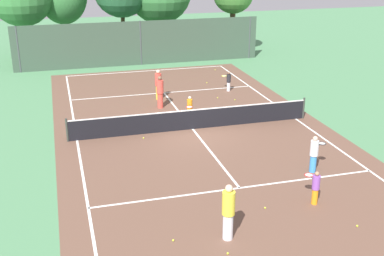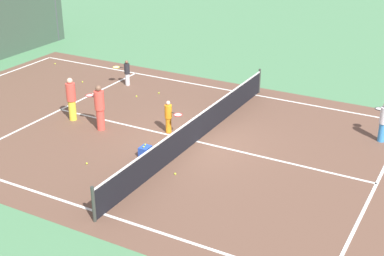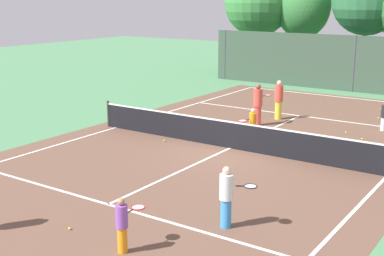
# 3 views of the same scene
# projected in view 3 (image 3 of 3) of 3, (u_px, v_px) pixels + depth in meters

# --- Properties ---
(ground_plane) EXTENTS (80.00, 80.00, 0.00)m
(ground_plane) POSITION_uv_depth(u_px,v_px,m) (230.00, 148.00, 18.99)
(ground_plane) COLOR #4C8456
(court_surface) EXTENTS (13.00, 25.00, 0.01)m
(court_surface) POSITION_uv_depth(u_px,v_px,m) (230.00, 148.00, 18.99)
(court_surface) COLOR brown
(court_surface) RESTS_ON ground_plane
(tennis_net) EXTENTS (11.90, 0.10, 1.10)m
(tennis_net) POSITION_uv_depth(u_px,v_px,m) (230.00, 135.00, 18.87)
(tennis_net) COLOR #333833
(tennis_net) RESTS_ON ground_plane
(perimeter_fence) EXTENTS (18.00, 0.12, 3.20)m
(perimeter_fence) POSITION_uv_depth(u_px,v_px,m) (354.00, 64.00, 29.86)
(perimeter_fence) COLOR #384C3D
(perimeter_fence) RESTS_ON ground_plane
(tree_1) EXTENTS (4.39, 4.39, 7.32)m
(tree_1) POSITION_uv_depth(u_px,v_px,m) (368.00, 0.00, 32.60)
(tree_1) COLOR brown
(tree_1) RESTS_ON ground_plane
(tree_2) EXTENTS (3.73, 3.62, 6.98)m
(tree_2) POSITION_uv_depth(u_px,v_px,m) (303.00, 6.00, 35.56)
(tree_2) COLOR brown
(tree_2) RESTS_ON ground_plane
(tree_3) EXTENTS (4.62, 4.62, 7.21)m
(tree_3) POSITION_uv_depth(u_px,v_px,m) (258.00, 3.00, 36.44)
(tree_3) COLOR brown
(tree_3) RESTS_ON ground_plane
(player_0) EXTENTS (0.37, 0.37, 1.74)m
(player_0) POSITION_uv_depth(u_px,v_px,m) (279.00, 99.00, 23.30)
(player_0) COLOR yellow
(player_0) RESTS_ON ground_plane
(player_1) EXTENTS (0.87, 0.67, 1.51)m
(player_1) POSITION_uv_depth(u_px,v_px,m) (227.00, 196.00, 12.31)
(player_1) COLOR #388CD8
(player_1) RESTS_ON ground_plane
(player_2) EXTENTS (0.50, 0.85, 1.27)m
(player_2) POSITION_uv_depth(u_px,v_px,m) (252.00, 124.00, 19.75)
(player_2) COLOR orange
(player_2) RESTS_ON ground_plane
(player_3) EXTENTS (0.56, 0.96, 1.78)m
(player_3) POSITION_uv_depth(u_px,v_px,m) (258.00, 104.00, 22.17)
(player_3) COLOR #E54C3F
(player_3) RESTS_ON ground_plane
(player_4) EXTENTS (0.44, 0.84, 1.19)m
(player_4) POSITION_uv_depth(u_px,v_px,m) (384.00, 116.00, 21.38)
(player_4) COLOR silver
(player_4) RESTS_ON ground_plane
(player_5) EXTENTS (0.33, 0.83, 1.24)m
(player_5) POSITION_uv_depth(u_px,v_px,m) (123.00, 224.00, 11.14)
(player_5) COLOR orange
(player_5) RESTS_ON ground_plane
(ball_crate) EXTENTS (0.42, 0.32, 0.43)m
(ball_crate) POSITION_uv_depth(u_px,v_px,m) (201.00, 131.00, 20.75)
(ball_crate) COLOR blue
(ball_crate) RESTS_ON ground_plane
(tennis_ball_1) EXTENTS (0.07, 0.07, 0.07)m
(tennis_ball_1) POSITION_uv_depth(u_px,v_px,m) (346.00, 132.00, 21.09)
(tennis_ball_1) COLOR #CCE533
(tennis_ball_1) RESTS_ON ground_plane
(tennis_ball_4) EXTENTS (0.07, 0.07, 0.07)m
(tennis_ball_4) POSITION_uv_depth(u_px,v_px,m) (191.00, 123.00, 22.68)
(tennis_ball_4) COLOR #CCE533
(tennis_ball_4) RESTS_ON ground_plane
(tennis_ball_5) EXTENTS (0.07, 0.07, 0.07)m
(tennis_ball_5) POSITION_uv_depth(u_px,v_px,m) (164.00, 141.00, 19.88)
(tennis_ball_5) COLOR #CCE533
(tennis_ball_5) RESTS_ON ground_plane
(tennis_ball_6) EXTENTS (0.07, 0.07, 0.07)m
(tennis_ball_6) POSITION_uv_depth(u_px,v_px,m) (362.00, 139.00, 20.13)
(tennis_ball_6) COLOR #CCE533
(tennis_ball_6) RESTS_ON ground_plane
(tennis_ball_8) EXTENTS (0.07, 0.07, 0.07)m
(tennis_ball_8) POSITION_uv_depth(u_px,v_px,m) (378.00, 118.00, 23.56)
(tennis_ball_8) COLOR #CCE533
(tennis_ball_8) RESTS_ON ground_plane
(tennis_ball_9) EXTENTS (0.07, 0.07, 0.07)m
(tennis_ball_9) POSITION_uv_depth(u_px,v_px,m) (70.00, 229.00, 12.35)
(tennis_ball_9) COLOR #CCE533
(tennis_ball_9) RESTS_ON ground_plane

